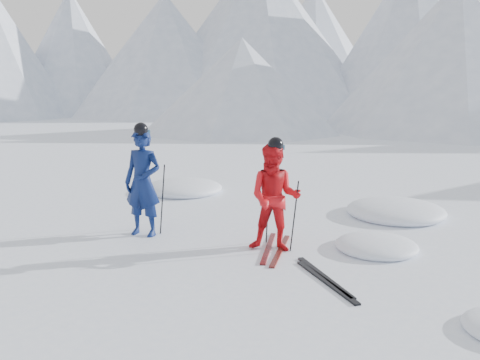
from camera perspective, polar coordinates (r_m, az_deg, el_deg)
The scene contains 12 objects.
ground at distance 8.32m, azimuth 7.13°, elevation -9.21°, with size 160.00×160.00×0.00m, color white.
skier_blue at distance 9.65m, azimuth -10.86°, elevation -0.29°, with size 0.74×0.48×2.02m, color #0D1C4F.
skier_red at distance 8.63m, azimuth 3.94°, elevation -2.00°, with size 0.90×0.70×1.85m, color red.
pole_blue_left at distance 10.04m, azimuth -11.36°, elevation -1.85°, with size 0.02×0.02×1.35m, color black.
pole_blue_right at distance 9.72m, azimuth -8.71°, elevation -2.18°, with size 0.02×0.02×1.35m, color black.
pole_red_left at distance 9.06m, azimuth 3.13°, elevation -3.38°, with size 0.02×0.02×1.23m, color black.
pole_red_right at distance 8.68m, azimuth 6.12°, elevation -4.06°, with size 0.02×0.02×1.23m, color black.
ski_worn_left at distance 8.94m, azimuth 3.20°, elevation -7.61°, with size 0.09×1.70×0.03m, color black.
ski_worn_right at distance 8.82m, azimuth 4.53°, elevation -7.88°, with size 0.09×1.70×0.03m, color black.
ski_loose_a at distance 7.76m, azimuth 9.42°, elevation -10.65°, with size 0.09×1.70×0.03m, color black.
ski_loose_b at distance 7.59m, azimuth 9.60°, elevation -11.15°, with size 0.09×1.70×0.03m, color black.
snow_lumps at distance 11.54m, azimuth 6.55°, elevation -3.51°, with size 9.89×6.07×0.46m.
Camera 1 is at (3.69, -6.90, 2.82)m, focal length 38.00 mm.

